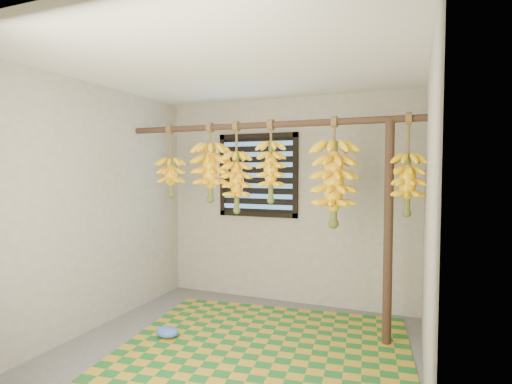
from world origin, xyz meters
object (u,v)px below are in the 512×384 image
at_px(banana_bunch_e, 334,184).
at_px(banana_bunch_f, 407,184).
at_px(banana_bunch_b, 210,172).
at_px(woven_mat, 266,345).
at_px(plastic_bag, 167,332).
at_px(banana_bunch_d, 271,172).
at_px(banana_bunch_c, 237,182).
at_px(banana_bunch_a, 171,177).
at_px(support_post, 388,233).

distance_m(banana_bunch_e, banana_bunch_f, 0.64).
bearing_deg(banana_bunch_f, banana_bunch_b, -180.00).
height_order(banana_bunch_e, banana_bunch_f, same).
relative_size(woven_mat, plastic_bag, 10.62).
bearing_deg(banana_bunch_d, banana_bunch_e, 0.00).
xyz_separation_m(banana_bunch_b, banana_bunch_c, (0.30, 0.00, -0.10)).
height_order(plastic_bag, banana_bunch_b, banana_bunch_b).
bearing_deg(banana_bunch_d, banana_bunch_f, 0.00).
relative_size(banana_bunch_b, banana_bunch_f, 0.92).
distance_m(banana_bunch_a, banana_bunch_f, 2.41).
bearing_deg(banana_bunch_b, banana_bunch_a, 180.00).
bearing_deg(banana_bunch_d, banana_bunch_c, 180.00).
xyz_separation_m(woven_mat, banana_bunch_d, (-0.11, 0.42, 1.54)).
bearing_deg(banana_bunch_f, plastic_bag, -162.98).
distance_m(banana_bunch_d, banana_bunch_e, 0.63).
xyz_separation_m(plastic_bag, banana_bunch_b, (0.13, 0.63, 1.48)).
bearing_deg(banana_bunch_c, plastic_bag, -124.20).
height_order(banana_bunch_d, banana_bunch_e, same).
bearing_deg(support_post, banana_bunch_d, 180.00).
relative_size(support_post, banana_bunch_a, 2.56).
bearing_deg(banana_bunch_b, banana_bunch_e, 0.00).
distance_m(woven_mat, banana_bunch_f, 1.88).
bearing_deg(banana_bunch_b, banana_bunch_d, 0.00).
relative_size(woven_mat, banana_bunch_a, 3.15).
xyz_separation_m(banana_bunch_d, banana_bunch_f, (1.25, 0.00, -0.11)).
distance_m(banana_bunch_d, banana_bunch_f, 1.26).
height_order(woven_mat, plastic_bag, plastic_bag).
bearing_deg(banana_bunch_f, banana_bunch_a, 180.00).
distance_m(plastic_bag, banana_bunch_b, 1.61).
bearing_deg(banana_bunch_c, banana_bunch_d, 0.00).
xyz_separation_m(plastic_bag, banana_bunch_f, (2.05, 0.63, 1.38)).
height_order(banana_bunch_b, banana_bunch_c, same).
distance_m(support_post, banana_bunch_f, 0.46).
bearing_deg(plastic_bag, banana_bunch_e, 23.92).
distance_m(support_post, woven_mat, 1.47).
distance_m(plastic_bag, banana_bunch_a, 1.60).
distance_m(banana_bunch_a, banana_bunch_e, 1.78).
bearing_deg(banana_bunch_f, banana_bunch_c, 180.00).
xyz_separation_m(plastic_bag, banana_bunch_a, (-0.36, 0.63, 1.43)).
height_order(support_post, banana_bunch_f, banana_bunch_f).
relative_size(support_post, banana_bunch_c, 2.17).
bearing_deg(banana_bunch_a, banana_bunch_c, 0.00).
bearing_deg(support_post, banana_bunch_b, -180.00).
distance_m(banana_bunch_a, banana_bunch_d, 1.16).
bearing_deg(support_post, plastic_bag, -161.72).
relative_size(banana_bunch_c, banana_bunch_f, 1.04).
relative_size(woven_mat, banana_bunch_f, 2.79).
distance_m(banana_bunch_c, banana_bunch_f, 1.62).
distance_m(banana_bunch_b, banana_bunch_f, 1.92).
bearing_deg(banana_bunch_e, support_post, 0.00).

